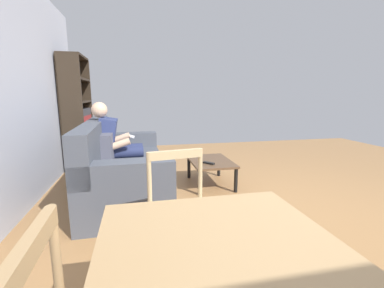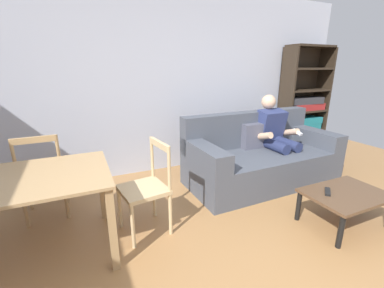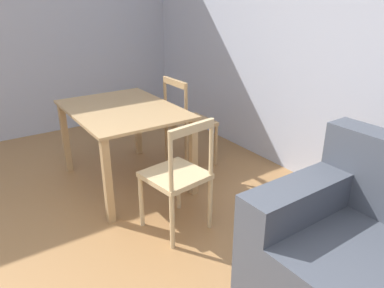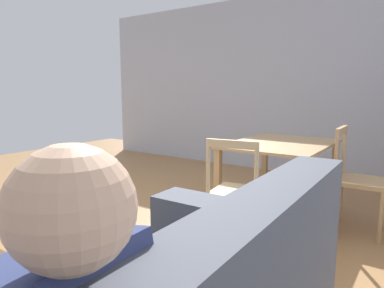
{
  "view_description": "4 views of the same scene",
  "coord_description": "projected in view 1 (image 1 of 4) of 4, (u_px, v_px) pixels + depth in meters",
  "views": [
    {
      "loc": [
        -2.19,
        1.58,
        1.3
      ],
      "look_at": [
        -0.16,
        1.15,
        0.9
      ],
      "focal_mm": 24.36,
      "sensor_mm": 36.0,
      "label": 1
    },
    {
      "loc": [
        -1.1,
        -0.94,
        1.6
      ],
      "look_at": [
        -0.16,
        1.15,
        0.9
      ],
      "focal_mm": 23.97,
      "sensor_mm": 36.0,
      "label": 2
    },
    {
      "loc": [
        1.51,
        0.02,
        1.74
      ],
      "look_at": [
        -0.16,
        1.15,
        0.9
      ],
      "focal_mm": 34.47,
      "sensor_mm": 36.0,
      "label": 3
    },
    {
      "loc": [
        1.82,
        2.52,
        1.28
      ],
      "look_at": [
        -0.16,
        1.15,
        0.9
      ],
      "focal_mm": 32.45,
      "sensor_mm": 36.0,
      "label": 4
    }
  ],
  "objects": [
    {
      "name": "ground_plane",
      "position": [
        298.0,
        223.0,
        2.68
      ],
      "size": [
        8.86,
        8.86,
        0.0
      ],
      "primitive_type": "plane",
      "color": "#9E7042"
    },
    {
      "name": "dining_chair_facing_couch",
      "position": [
        183.0,
        220.0,
        1.76
      ],
      "size": [
        0.48,
        0.48,
        0.91
      ],
      "color": "#D1B27F",
      "rests_on": "ground_plane"
    },
    {
      "name": "bookshelf",
      "position": [
        78.0,
        122.0,
        4.69
      ],
      "size": [
        0.95,
        0.36,
        1.96
      ],
      "color": "#2D2319",
      "rests_on": "ground_plane"
    },
    {
      "name": "person_lounging",
      "position": [
        117.0,
        144.0,
        3.62
      ],
      "size": [
        0.6,
        0.86,
        1.2
      ],
      "color": "navy",
      "rests_on": "ground_plane"
    },
    {
      "name": "tv_remote",
      "position": [
        209.0,
        163.0,
        3.56
      ],
      "size": [
        0.16,
        0.15,
        0.02
      ],
      "primitive_type": "cube",
      "rotation": [
        0.0,
        0.0,
        2.27
      ],
      "color": "black",
      "rests_on": "coffee_table"
    },
    {
      "name": "coffee_table",
      "position": [
        211.0,
        164.0,
        3.76
      ],
      "size": [
        0.82,
        0.57,
        0.36
      ],
      "color": "brown",
      "rests_on": "ground_plane"
    },
    {
      "name": "couch",
      "position": [
        121.0,
        169.0,
        3.39
      ],
      "size": [
        2.14,
        1.01,
        0.96
      ],
      "color": "#474C56",
      "rests_on": "ground_plane"
    }
  ]
}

